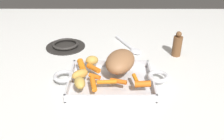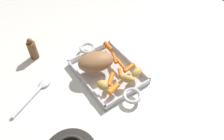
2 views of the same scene
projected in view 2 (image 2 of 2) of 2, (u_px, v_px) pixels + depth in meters
ground_plane at (108, 74)px, 0.99m from camera, size 1.93×1.93×0.00m
roasting_dish at (108, 72)px, 0.98m from camera, size 0.43×0.24×0.04m
pork_roast at (96, 62)px, 0.94m from camera, size 0.15×0.18×0.07m
baby_carrot_northeast at (111, 79)px, 0.91m from camera, size 0.06×0.06×0.02m
baby_carrot_southwest at (114, 58)px, 1.00m from camera, size 0.06×0.04×0.02m
baby_carrot_northwest at (129, 68)px, 0.96m from camera, size 0.03×0.07×0.02m
baby_carrot_center_left at (103, 53)px, 1.02m from camera, size 0.02×0.04×0.02m
baby_carrot_long at (108, 46)px, 1.05m from camera, size 0.06×0.02×0.03m
baby_carrot_center_right at (120, 73)px, 0.94m from camera, size 0.05×0.03×0.02m
baby_carrot_short at (113, 89)px, 0.88m from camera, size 0.04×0.07×0.03m
baby_carrot_southeast at (120, 63)px, 0.98m from camera, size 0.07×0.02×0.02m
potato_golden_small at (137, 72)px, 0.93m from camera, size 0.05×0.07×0.03m
potato_near_roast at (102, 85)px, 0.88m from camera, size 0.06×0.05×0.04m
potato_golden_large at (128, 79)px, 0.90m from camera, size 0.07×0.06×0.03m
serving_spoon at (38, 90)px, 0.92m from camera, size 0.13×0.22×0.02m
pepper_mill at (33, 49)px, 1.03m from camera, size 0.04×0.04×0.12m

